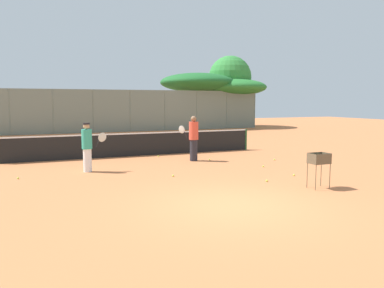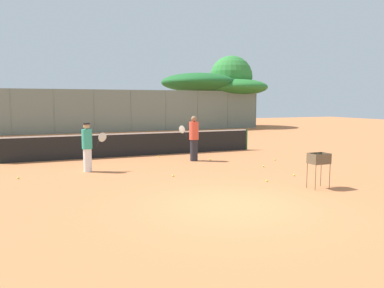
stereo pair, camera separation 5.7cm
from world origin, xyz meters
name	(u,v)px [view 1 (the left image)]	position (x,y,z in m)	size (l,w,h in m)	color
ground_plane	(233,206)	(0.00, 0.00, 0.00)	(80.00, 80.00, 0.00)	#C67242
tennis_net	(138,144)	(0.00, 8.99, 0.56)	(11.60, 0.10, 1.07)	#26592D
back_fence	(93,111)	(0.00, 22.83, 1.72)	(30.10, 0.08, 3.44)	slate
tree_0	(198,83)	(10.08, 25.14, 4.25)	(7.10, 7.10, 5.15)	brown
tree_1	(233,87)	(13.59, 24.62, 3.84)	(6.53, 6.53, 4.67)	brown
tree_3	(230,78)	(13.63, 25.27, 4.82)	(4.18, 4.18, 6.95)	brown
player_white_outfit	(87,146)	(-2.64, 5.85, 0.91)	(0.92, 0.36, 1.75)	white
player_red_cap	(193,138)	(1.80, 6.66, 0.97)	(0.71, 0.79, 1.90)	#26262D
ball_cart	(319,161)	(3.17, 0.66, 0.79)	(0.56, 0.41, 1.02)	brown
tennis_ball_0	(263,166)	(3.66, 4.22, 0.03)	(0.07, 0.07, 0.07)	#D1E54C
tennis_ball_2	(210,160)	(2.49, 6.51, 0.03)	(0.07, 0.07, 0.07)	#D1E54C
tennis_ball_3	(18,178)	(-4.90, 5.42, 0.03)	(0.07, 0.07, 0.07)	#D1E54C
tennis_ball_4	(173,176)	(-0.14, 3.84, 0.03)	(0.07, 0.07, 0.07)	#D1E54C
tennis_ball_5	(267,181)	(2.29, 1.96, 0.03)	(0.07, 0.07, 0.07)	#D1E54C
tennis_ball_6	(294,175)	(3.66, 2.38, 0.03)	(0.07, 0.07, 0.07)	#D1E54C
tennis_ball_7	(158,156)	(0.76, 8.27, 0.03)	(0.07, 0.07, 0.07)	#D1E54C
tennis_ball_8	(274,160)	(5.03, 5.43, 0.03)	(0.07, 0.07, 0.07)	#D1E54C
parked_car	(145,122)	(4.94, 25.42, 0.66)	(4.20, 1.70, 1.60)	white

